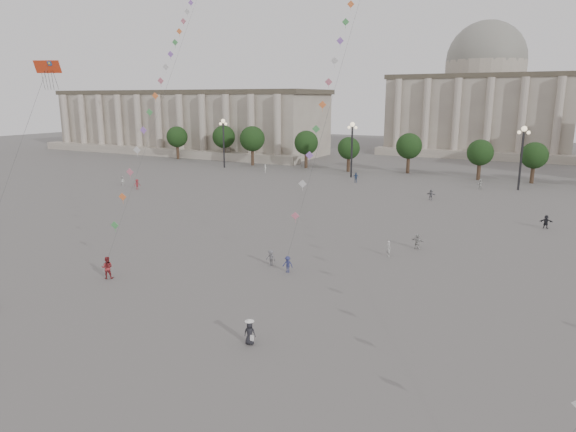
% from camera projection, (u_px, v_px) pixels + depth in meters
% --- Properties ---
extents(ground, '(360.00, 360.00, 0.00)m').
position_uv_depth(ground, '(173.00, 339.00, 33.08)').
color(ground, '#565451').
rests_on(ground, ground).
extents(hall_west, '(84.00, 26.22, 17.20)m').
position_uv_depth(hall_west, '(185.00, 122.00, 146.28)').
color(hall_west, gray).
rests_on(hall_west, ground).
extents(hall_central, '(48.30, 34.30, 35.50)m').
position_uv_depth(hall_central, '(482.00, 101.00, 140.93)').
color(hall_central, gray).
rests_on(hall_central, ground).
extents(tree_row, '(137.12, 5.12, 8.00)m').
position_uv_depth(tree_row, '(440.00, 150.00, 98.90)').
color(tree_row, '#34271A').
rests_on(tree_row, ground).
extents(lamp_post_far_west, '(2.00, 0.90, 10.65)m').
position_uv_depth(lamp_post_far_west, '(223.00, 134.00, 112.23)').
color(lamp_post_far_west, '#262628').
rests_on(lamp_post_far_west, ground).
extents(lamp_post_mid_west, '(2.00, 0.90, 10.65)m').
position_uv_depth(lamp_post_mid_west, '(352.00, 139.00, 98.47)').
color(lamp_post_mid_west, '#262628').
rests_on(lamp_post_mid_west, ground).
extents(lamp_post_mid_east, '(2.00, 0.90, 10.65)m').
position_uv_depth(lamp_post_mid_east, '(522.00, 146.00, 84.71)').
color(lamp_post_mid_east, '#262628').
rests_on(lamp_post_mid_east, ground).
extents(person_crowd_0, '(1.17, 0.76, 1.84)m').
position_uv_depth(person_crowd_0, '(356.00, 177.00, 93.92)').
color(person_crowd_0, '#37507D').
rests_on(person_crowd_0, ground).
extents(person_crowd_1, '(0.96, 0.88, 1.61)m').
position_uv_depth(person_crowd_1, '(123.00, 181.00, 90.65)').
color(person_crowd_1, white).
rests_on(person_crowd_1, ground).
extents(person_crowd_2, '(1.14, 1.30, 1.75)m').
position_uv_depth(person_crowd_2, '(137.00, 184.00, 86.72)').
color(person_crowd_2, maroon).
rests_on(person_crowd_2, ground).
extents(person_crowd_4, '(1.31, 1.57, 1.69)m').
position_uv_depth(person_crowd_4, '(480.00, 184.00, 87.14)').
color(person_crowd_4, '#B7B6B2').
rests_on(person_crowd_4, ground).
extents(person_crowd_6, '(1.01, 0.62, 1.50)m').
position_uv_depth(person_crowd_6, '(271.00, 258.00, 47.46)').
color(person_crowd_6, slate).
rests_on(person_crowd_6, ground).
extents(person_crowd_7, '(1.55, 0.81, 1.60)m').
position_uv_depth(person_crowd_7, '(417.00, 241.00, 52.70)').
color(person_crowd_7, '#AEADAA').
rests_on(person_crowd_7, ground).
extents(person_crowd_9, '(1.55, 0.77, 1.61)m').
position_uv_depth(person_crowd_9, '(546.00, 222.00, 60.90)').
color(person_crowd_9, black).
rests_on(person_crowd_9, ground).
extents(person_crowd_10, '(0.54, 0.68, 1.63)m').
position_uv_depth(person_crowd_10, '(265.00, 168.00, 106.59)').
color(person_crowd_10, silver).
rests_on(person_crowd_10, ground).
extents(person_crowd_12, '(1.54, 0.72, 1.60)m').
position_uv_depth(person_crowd_12, '(431.00, 195.00, 77.84)').
color(person_crowd_12, slate).
rests_on(person_crowd_12, ground).
extents(person_crowd_13, '(0.67, 0.67, 1.57)m').
position_uv_depth(person_crowd_13, '(389.00, 248.00, 50.26)').
color(person_crowd_13, '#B3B2AF').
rests_on(person_crowd_13, ground).
extents(kite_flyer_0, '(1.19, 1.13, 1.95)m').
position_uv_depth(kite_flyer_0, '(107.00, 268.00, 43.99)').
color(kite_flyer_0, maroon).
rests_on(kite_flyer_0, ground).
extents(kite_flyer_1, '(1.01, 0.64, 1.49)m').
position_uv_depth(kite_flyer_1, '(288.00, 264.00, 45.57)').
color(kite_flyer_1, navy).
rests_on(kite_flyer_1, ground).
extents(hat_person, '(0.84, 0.66, 1.69)m').
position_uv_depth(hat_person, '(250.00, 332.00, 32.22)').
color(hat_person, black).
rests_on(hat_person, ground).
extents(dragon_kite, '(6.72, 9.08, 25.82)m').
position_uv_depth(dragon_kite, '(48.00, 78.00, 43.17)').
color(dragon_kite, red).
rests_on(dragon_kite, ground).
extents(kite_train_west, '(21.76, 45.88, 64.93)m').
position_uv_depth(kite_train_west, '(179.00, 37.00, 65.63)').
color(kite_train_west, '#3F3F3F').
rests_on(kite_train_west, ground).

